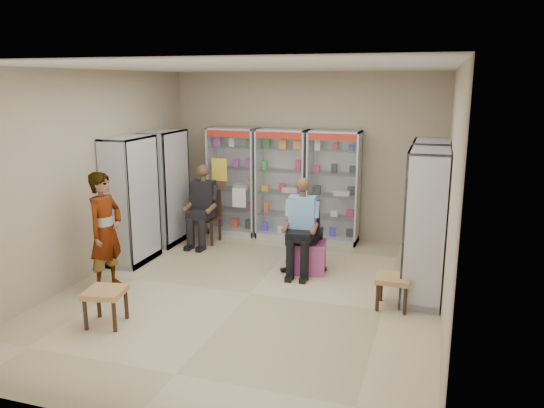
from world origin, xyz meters
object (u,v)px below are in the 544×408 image
(cabinet_back_left, at_px, (234,181))
(cabinet_back_mid, at_px, (282,184))
(wooden_chair, at_px, (206,217))
(pink_trunk, at_px, (309,257))
(cabinet_left_far, at_px, (165,188))
(woven_stool_b, at_px, (106,307))
(cabinet_left_near, at_px, (131,201))
(office_chair, at_px, (303,237))
(cabinet_right_far, at_px, (427,208))
(cabinet_right_near, at_px, (425,227))
(standing_man, at_px, (106,231))
(woven_stool_a, at_px, (393,292))
(seated_shopkeeper, at_px, (303,228))
(cabinet_back_right, at_px, (334,187))

(cabinet_back_left, distance_m, cabinet_back_mid, 0.95)
(wooden_chair, bearing_deg, pink_trunk, -23.40)
(cabinet_back_left, relative_size, cabinet_left_far, 1.00)
(pink_trunk, bearing_deg, cabinet_back_left, 138.58)
(cabinet_back_mid, relative_size, woven_stool_b, 4.55)
(cabinet_back_left, relative_size, cabinet_back_mid, 1.00)
(cabinet_left_near, height_order, office_chair, cabinet_left_near)
(cabinet_right_far, xyz_separation_m, wooden_chair, (-3.78, 0.40, -0.53))
(cabinet_right_near, xyz_separation_m, office_chair, (-1.77, 0.63, -0.47))
(cabinet_back_mid, relative_size, office_chair, 1.88)
(cabinet_back_mid, distance_m, cabinet_left_far, 2.10)
(cabinet_left_near, bearing_deg, cabinet_left_far, 180.00)
(cabinet_back_left, distance_m, woven_stool_b, 4.20)
(woven_stool_b, bearing_deg, office_chair, 55.00)
(cabinet_right_near, distance_m, cabinet_left_far, 4.65)
(standing_man, bearing_deg, office_chair, -53.17)
(office_chair, relative_size, woven_stool_a, 2.51)
(cabinet_right_far, height_order, wooden_chair, cabinet_right_far)
(office_chair, height_order, woven_stool_b, office_chair)
(seated_shopkeeper, distance_m, pink_trunk, 0.46)
(standing_man, bearing_deg, woven_stool_a, -77.81)
(cabinet_right_far, xyz_separation_m, seated_shopkeeper, (-1.77, -0.52, -0.32))
(cabinet_left_near, bearing_deg, wooden_chair, 152.39)
(cabinet_back_left, height_order, seated_shopkeeper, cabinet_back_left)
(seated_shopkeeper, bearing_deg, standing_man, -151.90)
(cabinet_back_right, distance_m, pink_trunk, 1.81)
(cabinet_back_left, height_order, pink_trunk, cabinet_back_left)
(cabinet_right_near, bearing_deg, woven_stool_a, 139.04)
(cabinet_back_mid, bearing_deg, standing_man, -117.06)
(woven_stool_a, bearing_deg, wooden_chair, 151.41)
(cabinet_right_near, distance_m, woven_stool_a, 0.93)
(cabinet_left_far, bearing_deg, cabinet_left_near, -0.00)
(cabinet_back_right, height_order, woven_stool_b, cabinet_back_right)
(seated_shopkeeper, bearing_deg, wooden_chair, 151.88)
(cabinet_right_far, xyz_separation_m, pink_trunk, (-1.66, -0.52, -0.76))
(cabinet_right_near, xyz_separation_m, pink_trunk, (-1.66, 0.58, -0.76))
(seated_shopkeeper, distance_m, standing_man, 2.83)
(cabinet_back_mid, xyz_separation_m, cabinet_back_right, (0.95, 0.00, 0.00))
(office_chair, bearing_deg, wooden_chair, 153.07)
(cabinet_right_near, bearing_deg, cabinet_back_left, 57.72)
(cabinet_left_near, relative_size, office_chair, 1.88)
(cabinet_back_mid, bearing_deg, woven_stool_b, -103.04)
(cabinet_back_left, distance_m, woven_stool_a, 4.20)
(pink_trunk, bearing_deg, cabinet_left_near, -172.16)
(cabinet_back_left, xyz_separation_m, pink_trunk, (1.87, -1.65, -0.76))
(cabinet_left_far, distance_m, woven_stool_a, 4.53)
(cabinet_left_far, bearing_deg, woven_stool_b, 16.14)
(cabinet_left_far, bearing_deg, office_chair, 75.92)
(cabinet_left_near, distance_m, woven_stool_b, 2.42)
(cabinet_back_mid, xyz_separation_m, seated_shopkeeper, (0.81, -1.65, -0.32))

